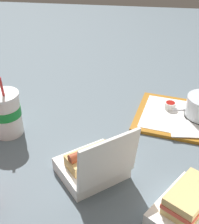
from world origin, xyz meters
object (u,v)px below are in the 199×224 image
at_px(clamshell_sandwich_front, 193,206).
at_px(soda_cup_front, 6,113).
at_px(food_tray, 189,119).
at_px(clamshell_hotdog_left, 93,164).
at_px(ketchup_cup, 170,105).
at_px(plastic_fork, 187,109).

relative_size(clamshell_sandwich_front, soda_cup_front, 1.25).
bearing_deg(food_tray, clamshell_hotdog_left, -133.40).
bearing_deg(clamshell_hotdog_left, clamshell_sandwich_front, -23.86).
bearing_deg(ketchup_cup, food_tray, -38.99).
relative_size(food_tray, soda_cup_front, 1.97).
height_order(ketchup_cup, plastic_fork, ketchup_cup).
distance_m(plastic_fork, clamshell_hotdog_left, 0.47).
bearing_deg(food_tray, clamshell_sandwich_front, -95.50).
distance_m(ketchup_cup, plastic_fork, 0.06).
bearing_deg(clamshell_sandwich_front, plastic_fork, 85.54).
bearing_deg(clamshell_sandwich_front, clamshell_hotdog_left, 156.14).
relative_size(food_tray, clamshell_sandwich_front, 1.58).
distance_m(food_tray, clamshell_sandwich_front, 0.43).
distance_m(clamshell_sandwich_front, soda_cup_front, 0.63).
distance_m(ketchup_cup, soda_cup_front, 0.58).
xyz_separation_m(ketchup_cup, soda_cup_front, (-0.54, -0.20, 0.05)).
xyz_separation_m(clamshell_sandwich_front, soda_cup_front, (-0.56, 0.27, 0.03)).
bearing_deg(clamshell_hotdog_left, soda_cup_front, 152.39).
xyz_separation_m(food_tray, clamshell_hotdog_left, (-0.30, -0.31, 0.04)).
height_order(food_tray, soda_cup_front, soda_cup_front).
relative_size(ketchup_cup, plastic_fork, 0.36).
relative_size(plastic_fork, clamshell_hotdog_left, 0.46).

